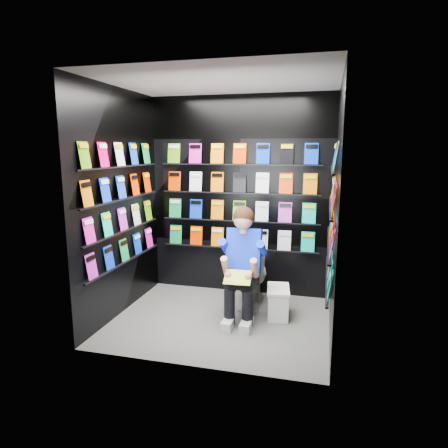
# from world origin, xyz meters

# --- Properties ---
(floor) EXTENTS (2.40, 2.40, 0.00)m
(floor) POSITION_xyz_m (0.00, 0.00, 0.00)
(floor) COLOR #5A5A58
(floor) RESTS_ON ground
(ceiling) EXTENTS (2.40, 2.40, 0.00)m
(ceiling) POSITION_xyz_m (0.00, 0.00, 2.60)
(ceiling) COLOR white
(ceiling) RESTS_ON floor
(wall_back) EXTENTS (2.40, 0.04, 2.60)m
(wall_back) POSITION_xyz_m (0.00, 1.00, 1.30)
(wall_back) COLOR black
(wall_back) RESTS_ON floor
(wall_front) EXTENTS (2.40, 0.04, 2.60)m
(wall_front) POSITION_xyz_m (0.00, -1.00, 1.30)
(wall_front) COLOR black
(wall_front) RESTS_ON floor
(wall_left) EXTENTS (0.04, 2.00, 2.60)m
(wall_left) POSITION_xyz_m (-1.20, 0.00, 1.30)
(wall_left) COLOR black
(wall_left) RESTS_ON floor
(wall_right) EXTENTS (0.04, 2.00, 2.60)m
(wall_right) POSITION_xyz_m (1.20, 0.00, 1.30)
(wall_right) COLOR black
(wall_right) RESTS_ON floor
(comics_back) EXTENTS (2.10, 0.06, 1.37)m
(comics_back) POSITION_xyz_m (0.00, 0.97, 1.31)
(comics_back) COLOR #EB005A
(comics_back) RESTS_ON wall_back
(comics_left) EXTENTS (0.06, 1.70, 1.37)m
(comics_left) POSITION_xyz_m (-1.17, 0.00, 1.31)
(comics_left) COLOR #EB005A
(comics_left) RESTS_ON wall_left
(comics_right) EXTENTS (0.06, 1.70, 1.37)m
(comics_right) POSITION_xyz_m (1.17, 0.00, 1.31)
(comics_right) COLOR #EB005A
(comics_right) RESTS_ON wall_right
(toilet) EXTENTS (0.46, 0.77, 0.73)m
(toilet) POSITION_xyz_m (0.23, 0.58, 0.37)
(toilet) COLOR white
(toilet) RESTS_ON floor
(longbox) EXTENTS (0.28, 0.44, 0.31)m
(longbox) POSITION_xyz_m (0.62, 0.29, 0.16)
(longbox) COLOR white
(longbox) RESTS_ON floor
(longbox_lid) EXTENTS (0.30, 0.47, 0.03)m
(longbox_lid) POSITION_xyz_m (0.62, 0.29, 0.33)
(longbox_lid) COLOR white
(longbox_lid) RESTS_ON longbox
(reader) EXTENTS (0.56, 0.79, 1.40)m
(reader) POSITION_xyz_m (0.23, 0.20, 0.77)
(reader) COLOR #0A25DE
(reader) RESTS_ON toilet
(held_comic) EXTENTS (0.29, 0.18, 0.12)m
(held_comic) POSITION_xyz_m (0.23, -0.15, 0.58)
(held_comic) COLOR green
(held_comic) RESTS_ON reader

